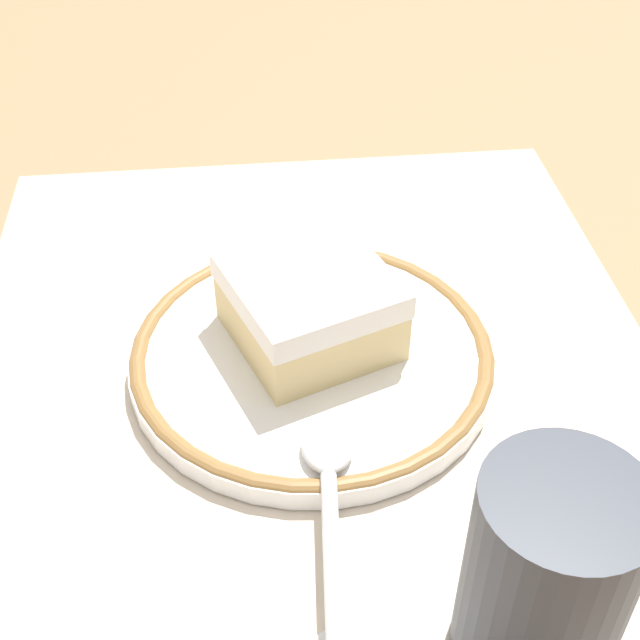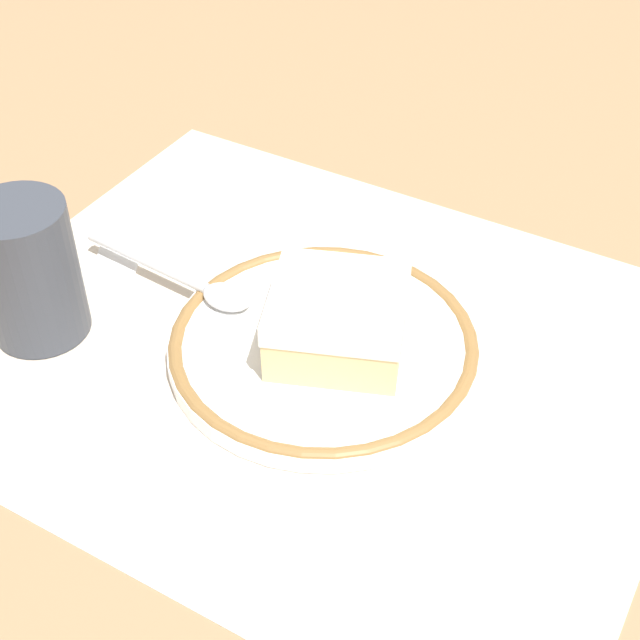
# 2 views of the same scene
# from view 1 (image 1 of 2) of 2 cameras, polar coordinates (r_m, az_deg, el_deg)

# --- Properties ---
(ground_plane) EXTENTS (2.40, 2.40, 0.00)m
(ground_plane) POSITION_cam_1_polar(r_m,az_deg,el_deg) (0.47, -0.39, -3.93)
(ground_plane) COLOR #9E7551
(placemat) EXTENTS (0.46, 0.38, 0.00)m
(placemat) POSITION_cam_1_polar(r_m,az_deg,el_deg) (0.47, -0.39, -3.86)
(placemat) COLOR beige
(placemat) RESTS_ON ground_plane
(plate) EXTENTS (0.20, 0.20, 0.01)m
(plate) POSITION_cam_1_polar(r_m,az_deg,el_deg) (0.47, -0.00, -2.26)
(plate) COLOR white
(plate) RESTS_ON placemat
(cake_slice) EXTENTS (0.10, 0.10, 0.04)m
(cake_slice) POSITION_cam_1_polar(r_m,az_deg,el_deg) (0.46, -0.73, 0.91)
(cake_slice) COLOR beige
(cake_slice) RESTS_ON plate
(spoon) EXTENTS (0.14, 0.03, 0.01)m
(spoon) POSITION_cam_1_polar(r_m,az_deg,el_deg) (0.39, 0.62, -11.40)
(spoon) COLOR silver
(spoon) RESTS_ON plate
(cup) EXTENTS (0.06, 0.06, 0.09)m
(cup) POSITION_cam_1_polar(r_m,az_deg,el_deg) (0.35, 14.45, -16.56)
(cup) COLOR #383D47
(cup) RESTS_ON placemat
(napkin) EXTENTS (0.16, 0.13, 0.00)m
(napkin) POSITION_cam_1_polar(r_m,az_deg,el_deg) (0.57, -11.44, 4.97)
(napkin) COLOR white
(napkin) RESTS_ON placemat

